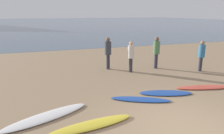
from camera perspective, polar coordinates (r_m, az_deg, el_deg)
The scene contains 11 objects.
ground_plane at distance 14.59m, azimuth -5.42°, elevation 2.57°, with size 120.00×120.00×0.20m, color #997C5B.
ocean_water at distance 67.04m, azimuth -16.29°, elevation 11.59°, with size 140.00×100.00×0.01m, color #475B6B.
surfboard_0 at distance 6.45m, azimuth -17.42°, elevation -12.81°, with size 2.58×0.59×0.08m, color white.
surfboard_1 at distance 5.79m, azimuth -5.56°, elevation -15.47°, with size 2.37×0.50×0.09m, color yellow.
surfboard_2 at distance 7.37m, azimuth 7.82°, elevation -8.77°, with size 2.07×0.46×0.06m, color #1E479E.
surfboard_3 at distance 8.11m, azimuth 14.47°, elevation -6.88°, with size 1.95×0.59×0.06m, color #1E479E.
surfboard_4 at distance 9.22m, azimuth 24.18°, elevation -5.05°, with size 2.42×0.51×0.07m, color #D84C38.
person_0 at distance 11.56m, azimuth 23.29°, elevation 3.44°, with size 0.32×0.32×1.58m.
person_1 at distance 11.43m, azimuth 12.07°, elevation 4.55°, with size 0.34×0.34×1.70m.
person_2 at distance 11.01m, azimuth -1.10°, elevation 4.50°, with size 0.34×0.34×1.69m.
person_3 at distance 10.49m, azimuth 5.21°, elevation 3.51°, with size 0.32×0.32×1.57m.
Camera 1 is at (-3.27, -3.89, 2.95)m, focal length 33.43 mm.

